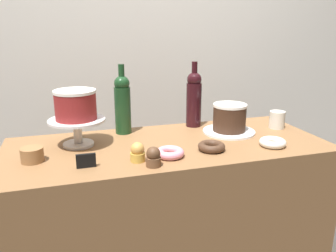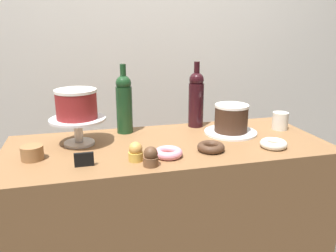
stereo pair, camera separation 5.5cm
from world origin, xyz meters
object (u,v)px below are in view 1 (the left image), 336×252
object	(u,v)px
wine_bottle_dark_red	(194,98)
cookie_stack	(32,155)
donut_sugar	(273,142)
price_sign_chalkboard	(86,161)
cupcake_chocolate	(153,157)
wine_bottle_green	(123,103)
donut_chocolate	(212,147)
white_layer_cake	(76,105)
cake_stand_pedestal	(77,127)
coffee_cup_ceramic	(277,120)
donut_pink	(170,153)
chocolate_round_cake	(230,117)
cupcake_caramel	(138,152)

from	to	relation	value
wine_bottle_dark_red	cookie_stack	xyz separation A→B (m)	(-0.75, -0.28, -0.12)
donut_sugar	cookie_stack	bearing A→B (deg)	173.53
price_sign_chalkboard	wine_bottle_dark_red	bearing A→B (deg)	34.84
donut_sugar	cupcake_chocolate	bearing A→B (deg)	-173.35
cupcake_chocolate	donut_sugar	distance (m)	0.54
wine_bottle_green	donut_chocolate	distance (m)	0.48
white_layer_cake	wine_bottle_dark_red	size ratio (longest dim) A/B	0.53
wine_bottle_green	cookie_stack	distance (m)	0.48
cake_stand_pedestal	wine_bottle_dark_red	size ratio (longest dim) A/B	0.73
white_layer_cake	donut_sugar	world-z (taller)	white_layer_cake
price_sign_chalkboard	donut_chocolate	bearing A→B (deg)	3.81
wine_bottle_dark_red	cupcake_chocolate	distance (m)	0.56
cupcake_chocolate	donut_chocolate	distance (m)	0.28
donut_chocolate	coffee_cup_ceramic	xyz separation A→B (m)	(0.44, 0.20, 0.03)
wine_bottle_green	donut_pink	xyz separation A→B (m)	(0.12, -0.36, -0.13)
chocolate_round_cake	wine_bottle_green	bearing A→B (deg)	163.66
cookie_stack	coffee_cup_ceramic	bearing A→B (deg)	6.03
wine_bottle_dark_red	donut_chocolate	bearing A→B (deg)	-98.95
donut_pink	donut_sugar	distance (m)	0.45
white_layer_cake	donut_chocolate	distance (m)	0.59
wine_bottle_dark_red	coffee_cup_ceramic	bearing A→B (deg)	-21.96
chocolate_round_cake	price_sign_chalkboard	distance (m)	0.72
cookie_stack	price_sign_chalkboard	size ratio (longest dim) A/B	1.20
donut_pink	donut_chocolate	size ratio (longest dim) A/B	1.00
white_layer_cake	wine_bottle_green	distance (m)	0.25
chocolate_round_cake	donut_chocolate	size ratio (longest dim) A/B	1.41
cupcake_caramel	price_sign_chalkboard	world-z (taller)	cupcake_caramel
wine_bottle_green	chocolate_round_cake	bearing A→B (deg)	-16.34
white_layer_cake	wine_bottle_green	world-z (taller)	wine_bottle_green
cake_stand_pedestal	chocolate_round_cake	bearing A→B (deg)	-1.42
wine_bottle_dark_red	donut_chocolate	world-z (taller)	wine_bottle_dark_red
wine_bottle_dark_red	donut_pink	size ratio (longest dim) A/B	2.91
cupcake_chocolate	donut_chocolate	bearing A→B (deg)	18.60
price_sign_chalkboard	wine_bottle_green	bearing A→B (deg)	62.05
cupcake_chocolate	cupcake_caramel	distance (m)	0.08
wine_bottle_green	donut_pink	size ratio (longest dim) A/B	2.91
donut_chocolate	white_layer_cake	bearing A→B (deg)	157.27
chocolate_round_cake	cookie_stack	size ratio (longest dim) A/B	1.88
cupcake_chocolate	coffee_cup_ceramic	distance (m)	0.77
wine_bottle_dark_red	donut_sugar	size ratio (longest dim) A/B	2.91
cake_stand_pedestal	cupcake_chocolate	world-z (taller)	cake_stand_pedestal
wine_bottle_dark_red	wine_bottle_green	world-z (taller)	same
donut_chocolate	cookie_stack	xyz separation A→B (m)	(-0.69, 0.08, 0.01)
chocolate_round_cake	donut_chocolate	xyz separation A→B (m)	(-0.18, -0.20, -0.06)
donut_sugar	price_sign_chalkboard	world-z (taller)	price_sign_chalkboard
wine_bottle_dark_red	donut_sugar	bearing A→B (deg)	-61.00
wine_bottle_dark_red	white_layer_cake	bearing A→B (deg)	-166.46
cake_stand_pedestal	white_layer_cake	xyz separation A→B (m)	(-0.00, -0.00, 0.10)
wine_bottle_green	cupcake_caramel	size ratio (longest dim) A/B	4.38
white_layer_cake	donut_chocolate	world-z (taller)	white_layer_cake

